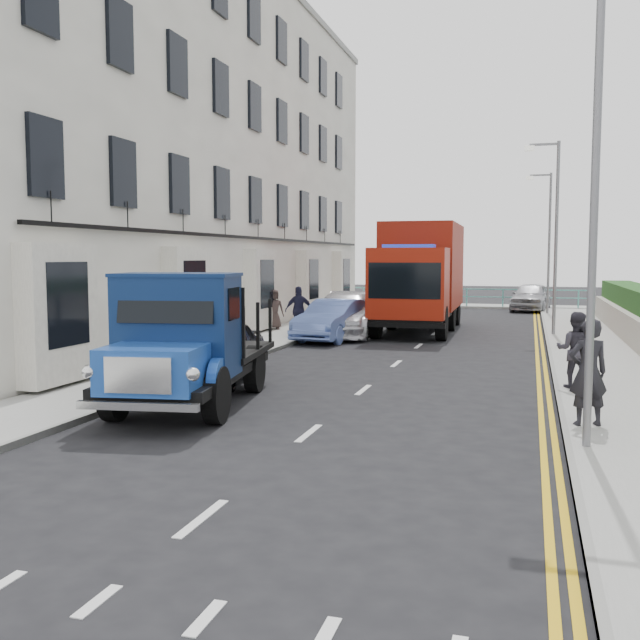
{
  "coord_description": "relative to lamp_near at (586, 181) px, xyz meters",
  "views": [
    {
      "loc": [
        3.44,
        -13.01,
        2.91
      ],
      "look_at": [
        -1.36,
        3.25,
        1.4
      ],
      "focal_mm": 40.0,
      "sensor_mm": 36.0,
      "label": 1
    }
  ],
  "objects": [
    {
      "name": "ground",
      "position": [
        -4.18,
        2.0,
        -4.0
      ],
      "size": [
        120.0,
        120.0,
        0.0
      ],
      "primitive_type": "plane",
      "color": "black",
      "rests_on": "ground"
    },
    {
      "name": "pavement_west",
      "position": [
        -9.38,
        11.0,
        -3.94
      ],
      "size": [
        2.4,
        38.0,
        0.12
      ],
      "primitive_type": "cube",
      "color": "gray",
      "rests_on": "ground"
    },
    {
      "name": "pavement_east",
      "position": [
        1.12,
        11.0,
        -3.94
      ],
      "size": [
        2.6,
        38.0,
        0.12
      ],
      "primitive_type": "cube",
      "color": "gray",
      "rests_on": "ground"
    },
    {
      "name": "promenade",
      "position": [
        -4.18,
        31.0,
        -3.94
      ],
      "size": [
        30.0,
        2.5,
        0.12
      ],
      "primitive_type": "cube",
      "color": "gray",
      "rests_on": "ground"
    },
    {
      "name": "sea_plane",
      "position": [
        -4.18,
        62.0,
        -4.0
      ],
      "size": [
        120.0,
        120.0,
        0.0
      ],
      "primitive_type": "plane",
      "color": "slate",
      "rests_on": "ground"
    },
    {
      "name": "terrace_west",
      "position": [
        -13.65,
        15.0,
        3.17
      ],
      "size": [
        6.31,
        30.2,
        14.25
      ],
      "color": "white",
      "rests_on": "ground"
    },
    {
      "name": "seafront_railing",
      "position": [
        -4.18,
        30.2,
        -3.42
      ],
      "size": [
        13.0,
        0.08,
        1.11
      ],
      "color": "#59B2A5",
      "rests_on": "ground"
    },
    {
      "name": "lamp_near",
      "position": [
        0.0,
        0.0,
        0.0
      ],
      "size": [
        1.23,
        0.18,
        7.0
      ],
      "color": "slate",
      "rests_on": "ground"
    },
    {
      "name": "lamp_mid",
      "position": [
        0.0,
        16.0,
        0.0
      ],
      "size": [
        1.23,
        0.18,
        7.0
      ],
      "color": "slate",
      "rests_on": "ground"
    },
    {
      "name": "lamp_far",
      "position": [
        0.0,
        26.0,
        0.0
      ],
      "size": [
        1.23,
        0.18,
        7.0
      ],
      "color": "slate",
      "rests_on": "ground"
    },
    {
      "name": "bedford_lorry",
      "position": [
        -6.98,
        0.94,
        -2.82
      ],
      "size": [
        2.9,
        5.64,
        2.56
      ],
      "rotation": [
        0.0,
        0.0,
        0.15
      ],
      "color": "black",
      "rests_on": "ground"
    },
    {
      "name": "red_lorry",
      "position": [
        -4.87,
        16.93,
        -1.76
      ],
      "size": [
        2.88,
        8.1,
        4.21
      ],
      "rotation": [
        0.0,
        0.0,
        0.02
      ],
      "color": "black",
      "rests_on": "ground"
    },
    {
      "name": "parked_car_front",
      "position": [
        -7.78,
        4.2,
        -3.29
      ],
      "size": [
        2.18,
        4.31,
        1.41
      ],
      "primitive_type": "imported",
      "rotation": [
        0.0,
        0.0,
        0.13
      ],
      "color": "black",
      "rests_on": "ground"
    },
    {
      "name": "parked_car_mid",
      "position": [
        -7.27,
        12.88,
        -3.29
      ],
      "size": [
        2.06,
        4.46,
        1.42
      ],
      "primitive_type": "imported",
      "rotation": [
        0.0,
        0.0,
        -0.13
      ],
      "color": "#5A75C2",
      "rests_on": "ground"
    },
    {
      "name": "parked_car_rear",
      "position": [
        -7.29,
        14.43,
        -3.21
      ],
      "size": [
        2.76,
        5.64,
        1.58
      ],
      "primitive_type": "imported",
      "rotation": [
        0.0,
        0.0,
        0.1
      ],
      "color": "silver",
      "rests_on": "ground"
    },
    {
      "name": "seafront_car_left",
      "position": [
        -7.04,
        29.0,
        -3.36
      ],
      "size": [
        3.04,
        4.94,
        1.28
      ],
      "primitive_type": "imported",
      "rotation": [
        0.0,
        0.0,
        3.35
      ],
      "color": "black",
      "rests_on": "ground"
    },
    {
      "name": "seafront_car_right",
      "position": [
        -0.68,
        28.95,
        -3.24
      ],
      "size": [
        2.33,
        4.65,
        1.52
      ],
      "primitive_type": "imported",
      "rotation": [
        0.0,
        0.0,
        -0.12
      ],
      "color": "#A7A7AC",
      "rests_on": "ground"
    },
    {
      "name": "pedestrian_east_near",
      "position": [
        0.22,
        1.38,
        -2.99
      ],
      "size": [
        0.75,
        0.61,
        1.78
      ],
      "primitive_type": "imported",
      "rotation": [
        0.0,
        0.0,
        3.47
      ],
      "color": "black",
      "rests_on": "pavement_east"
    },
    {
      "name": "pedestrian_east_far",
      "position": [
        0.22,
        4.94,
        -3.06
      ],
      "size": [
        0.88,
        0.74,
        1.63
      ],
      "primitive_type": "imported",
      "rotation": [
        0.0,
        0.0,
        2.98
      ],
      "color": "#2F2D37",
      "rests_on": "pavement_east"
    },
    {
      "name": "pedestrian_west_near",
      "position": [
        -8.72,
        13.35,
        -3.02
      ],
      "size": [
        1.09,
        0.81,
        1.72
      ],
      "primitive_type": "imported",
      "rotation": [
        0.0,
        0.0,
        3.58
      ],
      "color": "#1D1D34",
      "rests_on": "pavement_west"
    },
    {
      "name": "pedestrian_west_far",
      "position": [
        -10.18,
        14.71,
        -3.11
      ],
      "size": [
        0.9,
        0.79,
        1.54
      ],
      "primitive_type": "imported",
      "rotation": [
        0.0,
        0.0,
        0.49
      ],
      "color": "#3D302C",
      "rests_on": "pavement_west"
    }
  ]
}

